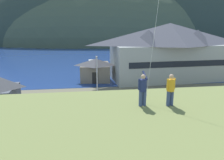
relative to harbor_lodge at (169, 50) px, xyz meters
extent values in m
plane|color=#66604C|center=(-12.18, -22.34, -5.97)|extent=(600.00, 600.00, 0.00)
cube|color=gray|center=(-12.18, -17.34, -5.92)|extent=(40.00, 20.00, 0.10)
cube|color=navy|center=(-12.18, 37.66, -5.96)|extent=(360.00, 84.00, 0.03)
ellipsoid|color=#2D3D33|center=(-10.44, 96.95, -5.97)|extent=(134.42, 53.17, 85.62)
ellipsoid|color=#42513D|center=(1.51, 99.54, -5.97)|extent=(148.17, 71.92, 75.76)
ellipsoid|color=#2D3D33|center=(51.16, 95.57, -5.97)|extent=(84.79, 50.20, 95.01)
cube|color=#999E99|center=(-0.01, 0.09, -2.43)|extent=(22.86, 10.43, 7.08)
cube|color=black|center=(0.25, -4.54, -2.08)|extent=(19.00, 1.13, 1.10)
pyramid|color=#4C4C56|center=(-0.01, 0.09, 3.18)|extent=(24.25, 11.42, 4.14)
pyramid|color=#4C4C56|center=(-4.94, -1.79, 2.58)|extent=(5.34, 5.34, 2.90)
pyramid|color=#4C4C56|center=(5.11, -1.24, 2.58)|extent=(5.34, 5.34, 2.90)
cube|color=#756B5B|center=(-14.75, 0.08, -4.38)|extent=(6.10, 4.55, 3.19)
pyramid|color=#47474C|center=(-14.75, 0.08, -2.11)|extent=(6.60, 5.00, 1.35)
cube|color=black|center=(-15.01, -1.85, -4.86)|extent=(1.10, 0.20, 2.23)
cube|color=#70604C|center=(-11.53, 13.42, -5.62)|extent=(3.20, 15.44, 0.70)
cube|color=#A8A399|center=(-14.90, 14.56, -5.52)|extent=(2.49, 6.62, 0.90)
cube|color=#B7B2A8|center=(-14.90, 14.56, -4.99)|extent=(2.42, 6.42, 0.16)
cube|color=silver|center=(-14.87, 14.07, -4.36)|extent=(1.58, 2.04, 1.10)
cube|color=navy|center=(-7.80, 12.76, -5.52)|extent=(2.83, 8.51, 0.90)
cube|color=navy|center=(-7.80, 12.76, -4.99)|extent=(2.74, 8.25, 0.16)
cube|color=silver|center=(-7.81, 12.12, -4.36)|extent=(1.93, 2.57, 1.10)
cube|color=#9EA3A8|center=(-2.82, -15.87, -5.15)|extent=(4.31, 2.07, 0.80)
cube|color=gray|center=(-2.96, -15.86, -4.40)|extent=(2.20, 1.73, 0.70)
cube|color=black|center=(-2.96, -15.86, -4.44)|extent=(2.24, 1.77, 0.32)
cylinder|color=black|center=(-1.51, -16.87, -5.55)|extent=(0.65, 0.26, 0.64)
cylinder|color=black|center=(-1.39, -15.04, -5.55)|extent=(0.65, 0.26, 0.64)
cylinder|color=black|center=(-4.24, -16.69, -5.55)|extent=(0.65, 0.26, 0.64)
cylinder|color=black|center=(-4.12, -14.86, -5.55)|extent=(0.65, 0.26, 0.64)
cylinder|color=black|center=(-25.12, -20.32, -5.55)|extent=(0.66, 0.28, 0.64)
cylinder|color=black|center=(-24.95, -22.15, -5.55)|extent=(0.66, 0.28, 0.64)
cube|color=slate|center=(-14.43, -15.87, -5.15)|extent=(4.24, 1.89, 0.80)
cube|color=#5B5B5F|center=(-14.28, -15.87, -4.40)|extent=(2.14, 1.65, 0.70)
cube|color=black|center=(-14.28, -15.87, -4.44)|extent=(2.18, 1.68, 0.32)
cylinder|color=black|center=(-15.77, -14.92, -5.55)|extent=(0.64, 0.23, 0.64)
cylinder|color=black|center=(-15.81, -16.76, -5.55)|extent=(0.64, 0.23, 0.64)
cylinder|color=black|center=(-13.04, -14.98, -5.55)|extent=(0.64, 0.23, 0.64)
cylinder|color=black|center=(-13.08, -16.82, -5.55)|extent=(0.64, 0.23, 0.64)
cube|color=#B28923|center=(-19.19, -16.55, -5.15)|extent=(4.25, 1.91, 0.80)
cube|color=olive|center=(-19.34, -16.55, -4.40)|extent=(2.14, 1.66, 0.70)
cube|color=black|center=(-19.34, -16.55, -4.44)|extent=(2.19, 1.69, 0.32)
cylinder|color=black|center=(-17.85, -17.51, -5.55)|extent=(0.65, 0.24, 0.64)
cylinder|color=black|center=(-17.80, -15.67, -5.55)|extent=(0.65, 0.24, 0.64)
cylinder|color=black|center=(-20.58, -17.43, -5.55)|extent=(0.65, 0.24, 0.64)
cylinder|color=black|center=(-20.53, -15.60, -5.55)|extent=(0.65, 0.24, 0.64)
cube|color=black|center=(-18.92, -22.68, -5.15)|extent=(4.25, 1.93, 0.80)
cube|color=black|center=(-19.07, -22.67, -4.40)|extent=(2.15, 1.66, 0.70)
cube|color=black|center=(-19.07, -22.67, -4.44)|extent=(2.19, 1.70, 0.32)
cylinder|color=black|center=(-17.59, -23.64, -5.55)|extent=(0.65, 0.24, 0.64)
cylinder|color=black|center=(-17.53, -21.80, -5.55)|extent=(0.65, 0.24, 0.64)
cylinder|color=black|center=(-20.32, -23.55, -5.55)|extent=(0.65, 0.24, 0.64)
cylinder|color=black|center=(-20.26, -21.72, -5.55)|extent=(0.65, 0.24, 0.64)
cube|color=navy|center=(-10.23, -22.48, -5.15)|extent=(4.34, 2.15, 0.80)
cube|color=navy|center=(-10.08, -22.46, -4.40)|extent=(2.23, 1.77, 0.70)
cube|color=black|center=(-10.08, -22.46, -4.44)|extent=(2.27, 1.81, 0.32)
cylinder|color=black|center=(-11.67, -21.68, -5.55)|extent=(0.66, 0.27, 0.64)
cylinder|color=black|center=(-11.52, -23.51, -5.55)|extent=(0.66, 0.27, 0.64)
cylinder|color=black|center=(-8.95, -21.45, -5.55)|extent=(0.66, 0.27, 0.64)
cylinder|color=black|center=(-8.79, -23.27, -5.55)|extent=(0.66, 0.27, 0.64)
cylinder|color=#ADADB2|center=(-15.30, -11.84, -2.64)|extent=(0.16, 0.16, 6.46)
cube|color=#4C4C51|center=(-15.30, -11.49, 0.49)|extent=(0.24, 0.70, 0.20)
cylinder|color=#384770|center=(-14.22, -30.84, 0.86)|extent=(0.20, 0.20, 0.82)
cylinder|color=#384770|center=(-14.00, -30.80, 0.86)|extent=(0.20, 0.20, 0.82)
cylinder|color=navy|center=(-14.11, -30.82, 1.59)|extent=(0.40, 0.40, 0.64)
sphere|color=tan|center=(-14.11, -30.82, 2.07)|extent=(0.24, 0.24, 0.24)
cylinder|color=navy|center=(-13.96, -30.61, 2.09)|extent=(0.20, 0.57, 0.43)
cylinder|color=navy|center=(-14.33, -30.86, 1.66)|extent=(0.11, 0.11, 0.60)
cylinder|color=#384770|center=(-12.73, -31.02, 0.86)|extent=(0.20, 0.20, 0.82)
cylinder|color=#384770|center=(-12.52, -30.96, 0.86)|extent=(0.20, 0.20, 0.82)
cylinder|color=gold|center=(-12.63, -30.99, 1.59)|extent=(0.40, 0.40, 0.64)
sphere|color=tan|center=(-12.63, -30.99, 2.07)|extent=(0.24, 0.24, 0.24)
cylinder|color=gold|center=(-12.84, -31.05, 1.66)|extent=(0.11, 0.11, 0.60)
cylinder|color=gold|center=(-12.42, -30.93, 1.66)|extent=(0.11, 0.11, 0.60)
camera|label=1|loc=(-17.26, -41.60, 4.64)|focal=34.80mm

